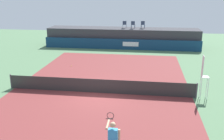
% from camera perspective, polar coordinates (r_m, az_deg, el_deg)
% --- Properties ---
extents(ground_plane, '(48.00, 48.00, 0.00)m').
position_cam_1_polar(ground_plane, '(20.05, -1.19, -1.84)').
color(ground_plane, '#4C704C').
extents(court_inner, '(12.00, 22.00, 0.00)m').
position_cam_1_polar(court_inner, '(17.28, -2.77, -5.01)').
color(court_inner, maroon).
rests_on(court_inner, ground).
extents(sponsor_wall, '(18.00, 0.22, 1.20)m').
position_cam_1_polar(sponsor_wall, '(29.97, 2.00, 5.68)').
color(sponsor_wall, navy).
rests_on(sponsor_wall, ground).
extents(spectator_platform, '(18.00, 2.80, 2.20)m').
position_cam_1_polar(spectator_platform, '(31.64, 2.35, 7.20)').
color(spectator_platform, '#38383D').
rests_on(spectator_platform, ground).
extents(spectator_chair_far_left, '(0.48, 0.48, 0.89)m').
position_cam_1_polar(spectator_chair_far_left, '(31.25, 2.76, 10.03)').
color(spectator_chair_far_left, '#2D3D56').
rests_on(spectator_chair_far_left, spectator_platform).
extents(spectator_chair_left, '(0.47, 0.47, 0.89)m').
position_cam_1_polar(spectator_chair_left, '(31.11, 4.65, 9.96)').
color(spectator_chair_left, '#2D3D56').
rests_on(spectator_chair_left, spectator_platform).
extents(spectator_chair_center, '(0.47, 0.47, 0.89)m').
position_cam_1_polar(spectator_chair_center, '(31.33, 6.81, 9.95)').
color(spectator_chair_center, '#2D3D56').
rests_on(spectator_chair_center, spectator_platform).
extents(umpire_chair, '(0.44, 0.44, 2.76)m').
position_cam_1_polar(umpire_chair, '(16.84, 19.47, -0.88)').
color(umpire_chair, white).
rests_on(umpire_chair, ground).
extents(tennis_net, '(12.40, 0.02, 0.95)m').
position_cam_1_polar(tennis_net, '(17.11, -2.79, -3.55)').
color(tennis_net, '#2D2D2D').
rests_on(tennis_net, ground).
extents(net_post_near, '(0.10, 0.10, 1.00)m').
position_cam_1_polar(net_post_near, '(19.20, -21.31, -2.34)').
color(net_post_near, '#4C4C51').
rests_on(net_post_near, ground).
extents(net_post_far, '(0.10, 0.10, 1.00)m').
position_cam_1_polar(net_post_far, '(17.12, 18.11, -4.30)').
color(net_post_far, '#4C4C51').
rests_on(net_post_far, ground).
extents(tennis_ball, '(0.07, 0.07, 0.07)m').
position_cam_1_polar(tennis_ball, '(23.51, -8.93, 0.90)').
color(tennis_ball, '#D8EA33').
rests_on(tennis_ball, court_inner).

